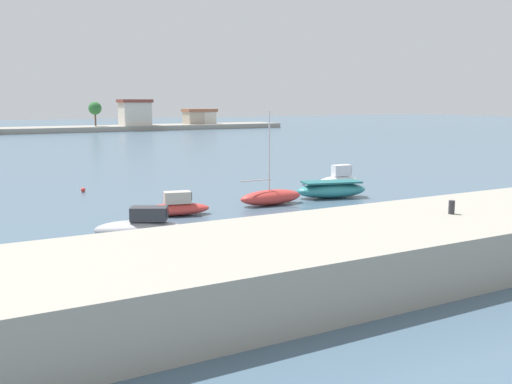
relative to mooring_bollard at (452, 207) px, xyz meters
name	(u,v)px	position (x,y,z in m)	size (l,w,h in m)	color
ground_plane	(401,226)	(3.09, 6.14, -2.32)	(400.00, 400.00, 0.00)	#476075
seawall_embankment	(498,230)	(3.09, 0.04, -1.30)	(63.09, 7.29, 2.04)	#9E998C
mooring_bollard	(452,207)	(0.00, 0.00, 0.00)	(0.25, 0.25, 0.57)	#2D2D33
moored_boat_0	(141,228)	(-10.08, 10.11, -1.73)	(4.74, 3.62, 1.63)	#9E9EA3
moored_boat_1	(176,207)	(-6.28, 15.07, -1.84)	(4.23, 2.40, 1.42)	#C63833
moored_boat_2	(271,197)	(0.41, 15.33, -1.81)	(4.54, 1.52, 6.08)	#C63833
moored_boat_3	(331,190)	(5.53, 15.62, -1.76)	(5.38, 3.08, 1.17)	teal
moored_boat_4	(339,179)	(9.07, 19.36, -1.70)	(3.57, 1.56, 1.75)	white
mooring_buoy_0	(303,183)	(7.37, 21.81, -2.15)	(0.35, 0.35, 0.35)	white
mooring_buoy_1	(83,190)	(-9.03, 26.74, -2.16)	(0.34, 0.34, 0.34)	red
distant_shoreline	(53,125)	(5.08, 114.92, -0.67)	(113.81, 10.47, 7.44)	gray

